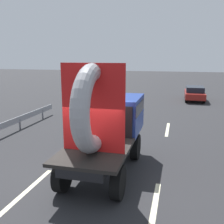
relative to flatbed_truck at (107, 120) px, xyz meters
The scene contains 8 objects.
ground_plane 2.16m from the flatbed_truck, 107.28° to the right, with size 120.00×120.00×0.00m, color #28282B.
flatbed_truck is the anchor object (origin of this frame).
distant_sedan 16.16m from the flatbed_truck, 76.37° to the left, with size 1.67×3.90×1.27m.
guardrail 6.62m from the flatbed_truck, 158.43° to the left, with size 0.10×10.01×0.71m.
lane_dash_left_near 3.45m from the flatbed_truck, 129.97° to the right, with size 2.91×0.16×0.01m, color beige.
lane_dash_left_far 6.55m from the flatbed_truck, 107.54° to the left, with size 2.36×0.16×0.01m, color beige.
lane_dash_right_near 3.35m from the flatbed_truck, 48.04° to the right, with size 2.55×0.16×0.01m, color beige.
lane_dash_right_far 6.12m from the flatbed_truck, 71.09° to the left, with size 2.71×0.16×0.01m, color beige.
Camera 1 is at (2.71, -7.31, 3.99)m, focal length 41.50 mm.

